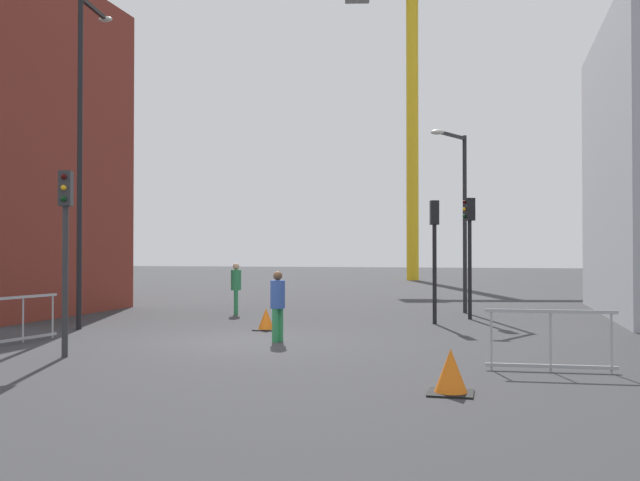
{
  "coord_description": "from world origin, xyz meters",
  "views": [
    {
      "loc": [
        5.6,
        -15.43,
        2.08
      ],
      "look_at": [
        0.0,
        7.07,
        2.46
      ],
      "focal_mm": 39.45,
      "sensor_mm": 36.0,
      "label": 1
    }
  ],
  "objects_px": {
    "construction_crane": "(415,90)",
    "traffic_cone_by_barrier": "(451,373)",
    "pedestrian_waiting": "(278,301)",
    "traffic_light_crosswalk": "(469,237)",
    "pedestrian_walking": "(236,285)",
    "traffic_light_near": "(65,231)",
    "streetlamp_short": "(460,204)",
    "traffic_cone_on_verge": "(266,320)",
    "streetlamp_tall": "(83,136)",
    "traffic_light_island": "(434,240)"
  },
  "relations": [
    {
      "from": "pedestrian_walking",
      "to": "traffic_light_near",
      "type": "bearing_deg",
      "value": -89.49
    },
    {
      "from": "construction_crane",
      "to": "traffic_light_crosswalk",
      "type": "relative_size",
      "value": 5.83
    },
    {
      "from": "pedestrian_walking",
      "to": "traffic_cone_on_verge",
      "type": "xyz_separation_m",
      "value": [
        2.44,
        -4.17,
        -0.72
      ]
    },
    {
      "from": "streetlamp_short",
      "to": "pedestrian_waiting",
      "type": "height_order",
      "value": "streetlamp_short"
    },
    {
      "from": "construction_crane",
      "to": "traffic_light_crosswalk",
      "type": "height_order",
      "value": "construction_crane"
    },
    {
      "from": "pedestrian_walking",
      "to": "streetlamp_short",
      "type": "bearing_deg",
      "value": 17.02
    },
    {
      "from": "construction_crane",
      "to": "traffic_light_near",
      "type": "height_order",
      "value": "construction_crane"
    },
    {
      "from": "traffic_light_crosswalk",
      "to": "traffic_light_near",
      "type": "bearing_deg",
      "value": -127.0
    },
    {
      "from": "pedestrian_waiting",
      "to": "traffic_cone_by_barrier",
      "type": "xyz_separation_m",
      "value": [
        4.25,
        -5.08,
        -0.64
      ]
    },
    {
      "from": "construction_crane",
      "to": "pedestrian_walking",
      "type": "bearing_deg",
      "value": -95.03
    },
    {
      "from": "streetlamp_short",
      "to": "traffic_cone_on_verge",
      "type": "xyz_separation_m",
      "value": [
        -4.8,
        -6.39,
        -3.44
      ]
    },
    {
      "from": "pedestrian_waiting",
      "to": "traffic_light_crosswalk",
      "type": "bearing_deg",
      "value": 58.4
    },
    {
      "from": "construction_crane",
      "to": "streetlamp_short",
      "type": "bearing_deg",
      "value": -80.62
    },
    {
      "from": "traffic_light_island",
      "to": "traffic_light_crosswalk",
      "type": "bearing_deg",
      "value": 61.08
    },
    {
      "from": "traffic_light_near",
      "to": "streetlamp_short",
      "type": "bearing_deg",
      "value": 59.06
    },
    {
      "from": "traffic_light_near",
      "to": "pedestrian_walking",
      "type": "relative_size",
      "value": 2.16
    },
    {
      "from": "streetlamp_tall",
      "to": "pedestrian_walking",
      "type": "bearing_deg",
      "value": 62.73
    },
    {
      "from": "traffic_light_island",
      "to": "streetlamp_tall",
      "type": "bearing_deg",
      "value": -159.02
    },
    {
      "from": "streetlamp_tall",
      "to": "traffic_cone_on_verge",
      "type": "xyz_separation_m",
      "value": [
        5.0,
        0.8,
        -4.98
      ]
    },
    {
      "from": "traffic_light_crosswalk",
      "to": "traffic_cone_on_verge",
      "type": "bearing_deg",
      "value": -139.34
    },
    {
      "from": "streetlamp_tall",
      "to": "traffic_light_crosswalk",
      "type": "xyz_separation_m",
      "value": [
        10.16,
        5.23,
        -2.71
      ]
    },
    {
      "from": "construction_crane",
      "to": "streetlamp_short",
      "type": "distance_m",
      "value": 30.04
    },
    {
      "from": "traffic_cone_by_barrier",
      "to": "pedestrian_waiting",
      "type": "bearing_deg",
      "value": 129.93
    },
    {
      "from": "traffic_light_near",
      "to": "pedestrian_waiting",
      "type": "bearing_deg",
      "value": 43.93
    },
    {
      "from": "traffic_light_crosswalk",
      "to": "traffic_cone_by_barrier",
      "type": "distance_m",
      "value": 11.99
    },
    {
      "from": "traffic_cone_by_barrier",
      "to": "traffic_cone_on_verge",
      "type": "bearing_deg",
      "value": 125.71
    },
    {
      "from": "traffic_light_near",
      "to": "pedestrian_waiting",
      "type": "height_order",
      "value": "traffic_light_near"
    },
    {
      "from": "traffic_cone_on_verge",
      "to": "construction_crane",
      "type": "bearing_deg",
      "value": 89.66
    },
    {
      "from": "traffic_cone_by_barrier",
      "to": "traffic_light_near",
      "type": "bearing_deg",
      "value": 166.64
    },
    {
      "from": "streetlamp_tall",
      "to": "traffic_light_near",
      "type": "relative_size",
      "value": 2.46
    },
    {
      "from": "construction_crane",
      "to": "traffic_light_crosswalk",
      "type": "bearing_deg",
      "value": -80.54
    },
    {
      "from": "traffic_light_crosswalk",
      "to": "traffic_cone_on_verge",
      "type": "xyz_separation_m",
      "value": [
        -5.16,
        -4.43,
        -2.27
      ]
    },
    {
      "from": "construction_crane",
      "to": "traffic_cone_by_barrier",
      "type": "relative_size",
      "value": 32.94
    },
    {
      "from": "traffic_cone_on_verge",
      "to": "traffic_light_near",
      "type": "bearing_deg",
      "value": -113.01
    },
    {
      "from": "streetlamp_short",
      "to": "pedestrian_waiting",
      "type": "xyz_separation_m",
      "value": [
        -3.76,
        -8.66,
        -2.76
      ]
    },
    {
      "from": "traffic_light_island",
      "to": "pedestrian_walking",
      "type": "bearing_deg",
      "value": 167.82
    },
    {
      "from": "pedestrian_waiting",
      "to": "construction_crane",
      "type": "bearing_deg",
      "value": 91.31
    },
    {
      "from": "construction_crane",
      "to": "traffic_light_near",
      "type": "bearing_deg",
      "value": -93.68
    },
    {
      "from": "construction_crane",
      "to": "pedestrian_waiting",
      "type": "bearing_deg",
      "value": -88.69
    },
    {
      "from": "pedestrian_waiting",
      "to": "traffic_cone_by_barrier",
      "type": "relative_size",
      "value": 2.46
    },
    {
      "from": "pedestrian_walking",
      "to": "pedestrian_waiting",
      "type": "height_order",
      "value": "pedestrian_walking"
    },
    {
      "from": "streetlamp_short",
      "to": "pedestrian_walking",
      "type": "height_order",
      "value": "streetlamp_short"
    },
    {
      "from": "streetlamp_tall",
      "to": "streetlamp_short",
      "type": "xyz_separation_m",
      "value": [
        9.8,
        7.19,
        -1.55
      ]
    },
    {
      "from": "traffic_light_near",
      "to": "pedestrian_walking",
      "type": "xyz_separation_m",
      "value": [
        -0.09,
        9.71,
        -1.5
      ]
    },
    {
      "from": "streetlamp_short",
      "to": "pedestrian_waiting",
      "type": "bearing_deg",
      "value": -113.48
    },
    {
      "from": "traffic_light_crosswalk",
      "to": "pedestrian_walking",
      "type": "height_order",
      "value": "traffic_light_crosswalk"
    },
    {
      "from": "streetlamp_short",
      "to": "pedestrian_waiting",
      "type": "distance_m",
      "value": 9.84
    },
    {
      "from": "construction_crane",
      "to": "traffic_cone_by_barrier",
      "type": "distance_m",
      "value": 44.07
    },
    {
      "from": "streetlamp_short",
      "to": "pedestrian_walking",
      "type": "bearing_deg",
      "value": -162.98
    },
    {
      "from": "traffic_cone_on_verge",
      "to": "traffic_cone_by_barrier",
      "type": "distance_m",
      "value": 9.05
    }
  ]
}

